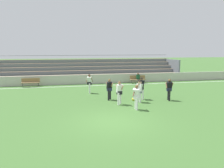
# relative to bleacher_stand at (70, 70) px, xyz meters

# --- Properties ---
(ground_plane) EXTENTS (160.00, 160.00, 0.00)m
(ground_plane) POSITION_rel_bleacher_stand_xyz_m (2.11, -15.56, -1.36)
(ground_plane) COLOR #3D662D
(field_line_sideline) EXTENTS (44.00, 0.12, 0.01)m
(field_line_sideline) POSITION_rel_bleacher_stand_xyz_m (2.11, -4.02, -1.35)
(field_line_sideline) COLOR white
(field_line_sideline) RESTS_ON ground
(sideline_wall) EXTENTS (48.00, 0.16, 1.04)m
(sideline_wall) POSITION_rel_bleacher_stand_xyz_m (2.11, -2.72, -0.83)
(sideline_wall) COLOR #BCB7AD
(sideline_wall) RESTS_ON ground
(bleacher_stand) EXTENTS (27.28, 4.13, 3.09)m
(bleacher_stand) POSITION_rel_bleacher_stand_xyz_m (0.00, 0.00, 0.00)
(bleacher_stand) COLOR #897051
(bleacher_stand) RESTS_ON ground
(bench_far_left) EXTENTS (1.80, 0.40, 0.90)m
(bench_far_left) POSITION_rel_bleacher_stand_xyz_m (7.57, -3.44, -0.81)
(bench_far_left) COLOR olive
(bench_far_left) RESTS_ON ground
(bench_centre_sideline) EXTENTS (1.80, 0.40, 0.90)m
(bench_centre_sideline) POSITION_rel_bleacher_stand_xyz_m (-4.01, -3.44, -0.81)
(bench_centre_sideline) COLOR olive
(bench_centre_sideline) RESTS_ON ground
(spectator_seated) EXTENTS (0.36, 0.42, 1.21)m
(spectator_seated) POSITION_rel_bleacher_stand_xyz_m (7.57, -3.55, -0.66)
(spectator_seated) COLOR #2D2D38
(spectator_seated) RESTS_ON ground
(player_dark_overlapping) EXTENTS (0.58, 0.46, 1.72)m
(player_dark_overlapping) POSITION_rel_bleacher_stand_xyz_m (5.34, -10.94, -0.33)
(player_dark_overlapping) COLOR white
(player_dark_overlapping) RESTS_ON ground
(player_white_on_ball) EXTENTS (0.59, 0.50, 1.62)m
(player_white_on_ball) POSITION_rel_bleacher_stand_xyz_m (4.88, -11.79, -0.40)
(player_white_on_ball) COLOR white
(player_white_on_ball) RESTS_ON ground
(player_white_wide_left) EXTENTS (0.65, 0.55, 1.62)m
(player_white_wide_left) POSITION_rel_bleacher_stand_xyz_m (4.07, -13.60, -0.40)
(player_white_wide_left) COLOR white
(player_white_wide_left) RESTS_ON ground
(player_dark_dropping_back) EXTENTS (0.45, 0.67, 1.63)m
(player_dark_dropping_back) POSITION_rel_bleacher_stand_xyz_m (2.88, -10.65, -0.39)
(player_dark_dropping_back) COLOR black
(player_dark_dropping_back) RESTS_ON ground
(player_dark_wide_right) EXTENTS (0.55, 0.57, 1.65)m
(player_dark_wide_right) POSITION_rel_bleacher_stand_xyz_m (7.28, -11.71, -0.37)
(player_dark_wide_right) COLOR black
(player_dark_wide_right) RESTS_ON ground
(player_white_challenging) EXTENTS (0.46, 0.68, 1.65)m
(player_white_challenging) POSITION_rel_bleacher_stand_xyz_m (3.31, -12.13, -0.37)
(player_white_challenging) COLOR white
(player_white_challenging) RESTS_ON ground
(player_white_pressing_high) EXTENTS (0.63, 0.47, 1.69)m
(player_white_pressing_high) POSITION_rel_bleacher_stand_xyz_m (1.64, -7.85, -0.35)
(player_white_pressing_high) COLOR white
(player_white_pressing_high) RESTS_ON ground
(soccer_ball) EXTENTS (0.22, 0.22, 0.22)m
(soccer_ball) POSITION_rel_bleacher_stand_xyz_m (4.61, -11.23, -1.25)
(soccer_ball) COLOR yellow
(soccer_ball) RESTS_ON ground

